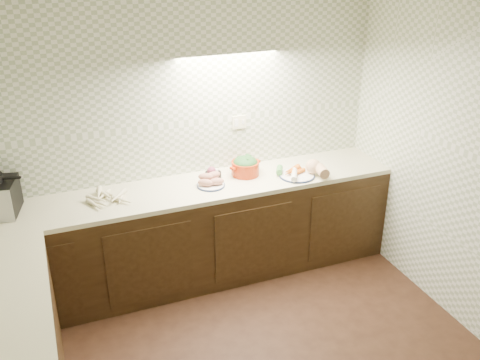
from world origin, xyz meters
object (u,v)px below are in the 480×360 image
object	(u,v)px
parsnip_pile	(108,198)
veg_plate	(304,170)
onion_bowl	(213,174)
sweet_potato_plate	(210,181)
dutch_oven	(245,166)

from	to	relation	value
parsnip_pile	veg_plate	world-z (taller)	veg_plate
onion_bowl	sweet_potato_plate	bearing A→B (deg)	-116.36
parsnip_pile	sweet_potato_plate	world-z (taller)	sweet_potato_plate
sweet_potato_plate	veg_plate	bearing A→B (deg)	-6.91
sweet_potato_plate	dutch_oven	distance (m)	0.38
onion_bowl	veg_plate	distance (m)	0.80
parsnip_pile	dutch_oven	distance (m)	1.22
parsnip_pile	dutch_oven	world-z (taller)	dutch_oven
onion_bowl	dutch_oven	world-z (taller)	dutch_oven
sweet_potato_plate	veg_plate	distance (m)	0.84
dutch_oven	veg_plate	bearing A→B (deg)	-39.28
onion_bowl	veg_plate	world-z (taller)	veg_plate
sweet_potato_plate	onion_bowl	distance (m)	0.16
parsnip_pile	sweet_potato_plate	bearing A→B (deg)	-1.44
onion_bowl	dutch_oven	distance (m)	0.30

